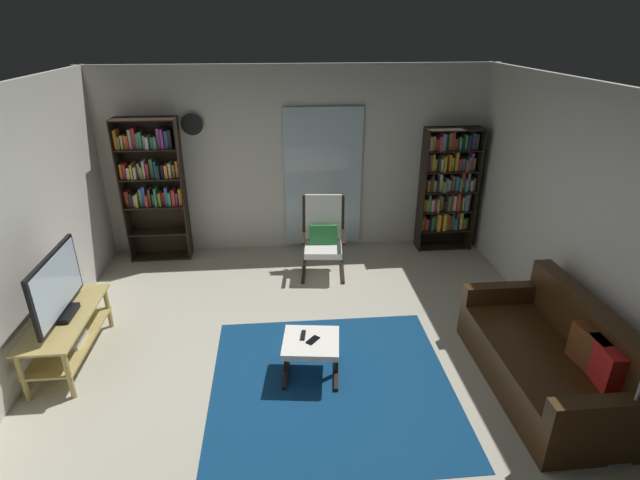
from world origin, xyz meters
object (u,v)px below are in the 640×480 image
at_px(lounge_armchair, 323,234).
at_px(cell_phone, 313,340).
at_px(leather_sofa, 552,360).
at_px(bookshelf_near_sofa, 447,187).
at_px(tv_remote, 303,335).
at_px(bookshelf_near_tv, 152,181).
at_px(ottoman, 311,346).
at_px(wall_clock, 192,124).
at_px(tv_stand, 68,332).
at_px(television, 57,288).

distance_m(lounge_armchair, cell_phone, 2.17).
relative_size(leather_sofa, lounge_armchair, 1.78).
bearing_deg(leather_sofa, bookshelf_near_sofa, 89.92).
distance_m(leather_sofa, cell_phone, 2.17).
height_order(bookshelf_near_sofa, lounge_armchair, bookshelf_near_sofa).
height_order(bookshelf_near_sofa, tv_remote, bookshelf_near_sofa).
xyz_separation_m(bookshelf_near_tv, lounge_armchair, (2.27, -0.63, -0.60)).
bearing_deg(tv_remote, ottoman, -37.68).
bearing_deg(cell_phone, tv_remote, 178.28).
relative_size(bookshelf_near_tv, tv_remote, 13.71).
relative_size(bookshelf_near_tv, lounge_armchair, 1.93).
relative_size(ottoman, wall_clock, 1.99).
distance_m(leather_sofa, wall_clock, 5.05).
xyz_separation_m(bookshelf_near_tv, leather_sofa, (4.10, -3.12, -0.83)).
bearing_deg(ottoman, lounge_armchair, 81.43).
height_order(bookshelf_near_sofa, ottoman, bookshelf_near_sofa).
bearing_deg(tv_stand, bookshelf_near_tv, 80.15).
xyz_separation_m(tv_stand, bookshelf_near_tv, (0.40, 2.33, 0.80)).
relative_size(bookshelf_near_tv, leather_sofa, 1.08).
xyz_separation_m(tv_stand, bookshelf_near_sofa, (4.51, 2.29, 0.60)).
xyz_separation_m(tv_stand, lounge_armchair, (2.67, 1.70, 0.20)).
xyz_separation_m(television, cell_phone, (2.36, -0.45, -0.42)).
bearing_deg(ottoman, television, 169.32).
bearing_deg(television, tv_remote, -9.23).
height_order(lounge_armchair, ottoman, lounge_armchair).
bearing_deg(leather_sofa, ottoman, 170.41).
bearing_deg(wall_clock, tv_stand, -111.74).
relative_size(television, bookshelf_near_sofa, 0.56).
bearing_deg(bookshelf_near_sofa, bookshelf_near_tv, 179.51).
height_order(bookshelf_near_tv, leather_sofa, bookshelf_near_tv).
height_order(leather_sofa, tv_remote, leather_sofa).
bearing_deg(ottoman, cell_phone, -22.78).
distance_m(bookshelf_near_sofa, ottoman, 3.53).
bearing_deg(ottoman, tv_remote, 133.53).
bearing_deg(leather_sofa, television, 169.84).
relative_size(television, ottoman, 1.72).
bearing_deg(bookshelf_near_sofa, tv_stand, -153.08).
xyz_separation_m(bookshelf_near_sofa, tv_remote, (-2.23, -2.65, -0.53)).
height_order(television, tv_remote, television).
bearing_deg(bookshelf_near_tv, lounge_armchair, -15.42).
height_order(tv_remote, cell_phone, tv_remote).
bearing_deg(leather_sofa, lounge_armchair, 126.33).
relative_size(lounge_armchair, tv_remote, 7.10).
height_order(tv_stand, wall_clock, wall_clock).
height_order(bookshelf_near_sofa, cell_phone, bookshelf_near_sofa).
relative_size(television, wall_clock, 3.43).
bearing_deg(television, bookshelf_near_sofa, 26.83).
relative_size(tv_stand, leather_sofa, 0.67).
bearing_deg(wall_clock, leather_sofa, -42.93).
xyz_separation_m(television, bookshelf_near_sofa, (4.51, 2.28, 0.11)).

